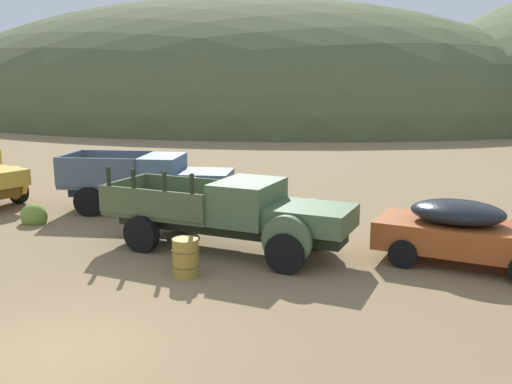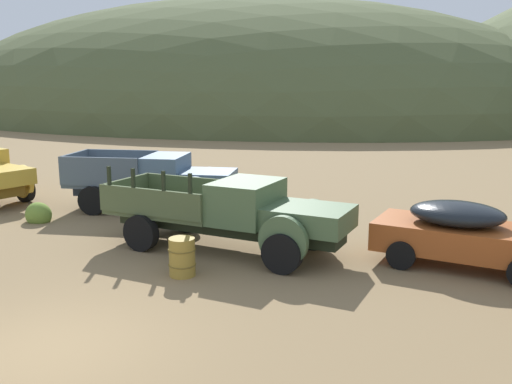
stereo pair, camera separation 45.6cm
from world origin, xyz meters
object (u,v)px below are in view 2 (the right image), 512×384
Objects in this scene: car_oxide_orange at (473,235)px; oil_drum_by_truck at (182,257)px; truck_chalk_blue at (162,181)px; truck_weathered_green at (242,215)px.

oil_drum_by_truck is (-5.83, -3.54, -0.37)m from car_oxide_orange.
oil_drum_by_truck is at bearing -147.07° from car_oxide_orange.
truck_chalk_blue reaches higher than oil_drum_by_truck.
car_oxide_orange is at bearing -26.91° from truck_chalk_blue.
car_oxide_orange is (10.10, -1.63, -0.20)m from truck_chalk_blue.
truck_weathered_green is 5.60m from car_oxide_orange.
truck_chalk_blue is 10.24m from car_oxide_orange.
truck_chalk_blue reaches higher than car_oxide_orange.
truck_chalk_blue is 0.90× the size of truck_weathered_green.
truck_chalk_blue is 1.31× the size of car_oxide_orange.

